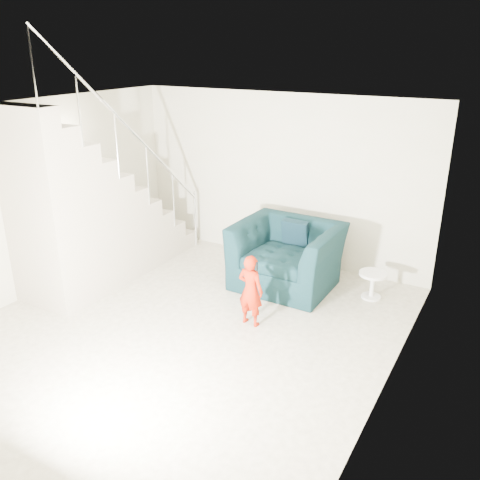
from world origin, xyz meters
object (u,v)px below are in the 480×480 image
object	(u,v)px
side_table	(373,281)
staircase	(91,221)
toddler	(251,290)
armchair	(287,255)

from	to	relation	value
side_table	staircase	xyz separation A→B (m)	(-3.81, -1.50, 0.68)
toddler	side_table	bearing A→B (deg)	-124.56
armchair	side_table	distance (m)	1.27
toddler	side_table	xyz separation A→B (m)	(1.15, 1.48, -0.21)
armchair	side_table	world-z (taller)	armchair
side_table	armchair	bearing A→B (deg)	-170.33
armchair	toddler	bearing A→B (deg)	-85.39
side_table	staircase	distance (m)	4.15
armchair	side_table	size ratio (longest dim) A/B	3.71
side_table	toddler	bearing A→B (deg)	-127.92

